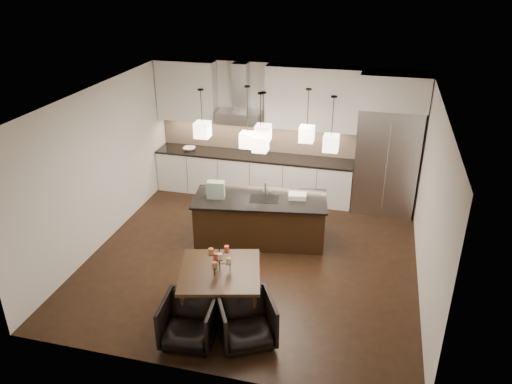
% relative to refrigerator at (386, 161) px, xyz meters
% --- Properties ---
extents(floor, '(5.50, 5.50, 0.02)m').
position_rel_refrigerator_xyz_m(floor, '(-2.10, -2.38, -1.08)').
color(floor, black).
rests_on(floor, ground).
extents(ceiling, '(5.50, 5.50, 0.02)m').
position_rel_refrigerator_xyz_m(ceiling, '(-2.10, -2.38, 1.73)').
color(ceiling, white).
rests_on(ceiling, wall_back).
extents(wall_back, '(5.50, 0.02, 2.80)m').
position_rel_refrigerator_xyz_m(wall_back, '(-2.10, 0.38, 0.32)').
color(wall_back, silver).
rests_on(wall_back, ground).
extents(wall_front, '(5.50, 0.02, 2.80)m').
position_rel_refrigerator_xyz_m(wall_front, '(-2.10, -5.14, 0.32)').
color(wall_front, silver).
rests_on(wall_front, ground).
extents(wall_left, '(0.02, 5.50, 2.80)m').
position_rel_refrigerator_xyz_m(wall_left, '(-4.86, -2.38, 0.32)').
color(wall_left, silver).
rests_on(wall_left, ground).
extents(wall_right, '(0.02, 5.50, 2.80)m').
position_rel_refrigerator_xyz_m(wall_right, '(0.66, -2.38, 0.32)').
color(wall_right, silver).
rests_on(wall_right, ground).
extents(refrigerator, '(1.20, 0.72, 2.15)m').
position_rel_refrigerator_xyz_m(refrigerator, '(0.00, 0.00, 0.00)').
color(refrigerator, '#B7B7BA').
rests_on(refrigerator, floor).
extents(fridge_panel, '(1.26, 0.72, 0.65)m').
position_rel_refrigerator_xyz_m(fridge_panel, '(0.00, 0.00, 1.40)').
color(fridge_panel, silver).
rests_on(fridge_panel, refrigerator).
extents(lower_cabinets, '(4.21, 0.62, 0.88)m').
position_rel_refrigerator_xyz_m(lower_cabinets, '(-2.73, 0.05, -0.64)').
color(lower_cabinets, silver).
rests_on(lower_cabinets, floor).
extents(countertop, '(4.21, 0.66, 0.04)m').
position_rel_refrigerator_xyz_m(countertop, '(-2.73, 0.05, -0.17)').
color(countertop, black).
rests_on(countertop, lower_cabinets).
extents(backsplash, '(4.21, 0.02, 0.63)m').
position_rel_refrigerator_xyz_m(backsplash, '(-2.73, 0.35, 0.16)').
color(backsplash, tan).
rests_on(backsplash, countertop).
extents(upper_cab_left, '(1.25, 0.35, 1.25)m').
position_rel_refrigerator_xyz_m(upper_cab_left, '(-4.20, 0.19, 1.10)').
color(upper_cab_left, silver).
rests_on(upper_cab_left, wall_back).
extents(upper_cab_right, '(1.85, 0.35, 1.25)m').
position_rel_refrigerator_xyz_m(upper_cab_right, '(-1.55, 0.19, 1.10)').
color(upper_cab_right, silver).
rests_on(upper_cab_right, wall_back).
extents(hood_canopy, '(0.90, 0.52, 0.24)m').
position_rel_refrigerator_xyz_m(hood_canopy, '(-3.03, 0.10, 0.65)').
color(hood_canopy, '#B7B7BA').
rests_on(hood_canopy, wall_back).
extents(hood_chimney, '(0.30, 0.28, 0.96)m').
position_rel_refrigerator_xyz_m(hood_chimney, '(-3.03, 0.21, 1.24)').
color(hood_chimney, '#B7B7BA').
rests_on(hood_chimney, hood_canopy).
extents(fruit_bowl, '(0.29, 0.29, 0.06)m').
position_rel_refrigerator_xyz_m(fruit_bowl, '(-4.14, 0.00, -0.12)').
color(fruit_bowl, silver).
rests_on(fruit_bowl, countertop).
extents(island_body, '(2.40, 1.26, 0.80)m').
position_rel_refrigerator_xyz_m(island_body, '(-2.13, -1.78, -0.67)').
color(island_body, black).
rests_on(island_body, floor).
extents(island_top, '(2.48, 1.34, 0.04)m').
position_rel_refrigerator_xyz_m(island_top, '(-2.13, -1.78, -0.25)').
color(island_top, black).
rests_on(island_top, island_body).
extents(faucet, '(0.12, 0.23, 0.35)m').
position_rel_refrigerator_xyz_m(faucet, '(-2.05, -1.67, -0.06)').
color(faucet, silver).
rests_on(faucet, island_top).
extents(tote_bag, '(0.33, 0.21, 0.31)m').
position_rel_refrigerator_xyz_m(tote_bag, '(-2.89, -1.94, -0.08)').
color(tote_bag, '#1D4629').
rests_on(tote_bag, island_top).
extents(food_container, '(0.34, 0.27, 0.09)m').
position_rel_refrigerator_xyz_m(food_container, '(-1.48, -1.62, -0.19)').
color(food_container, silver).
rests_on(food_container, island_top).
extents(dining_table, '(1.38, 1.38, 0.68)m').
position_rel_refrigerator_xyz_m(dining_table, '(-2.20, -3.87, -0.74)').
color(dining_table, black).
rests_on(dining_table, floor).
extents(candelabra, '(0.40, 0.40, 0.40)m').
position_rel_refrigerator_xyz_m(candelabra, '(-2.20, -3.87, -0.20)').
color(candelabra, black).
rests_on(candelabra, dining_table).
extents(candle_a, '(0.08, 0.08, 0.09)m').
position_rel_refrigerator_xyz_m(candle_a, '(-2.08, -3.83, -0.24)').
color(candle_a, '#D4B484').
rests_on(candle_a, candelabra).
extents(candle_b, '(0.08, 0.08, 0.09)m').
position_rel_refrigerator_xyz_m(candle_b, '(-2.29, -3.78, -0.24)').
color(candle_b, '#E04828').
rests_on(candle_b, candelabra).
extents(candle_c, '(0.08, 0.08, 0.09)m').
position_rel_refrigerator_xyz_m(candle_c, '(-2.24, -3.99, -0.24)').
color(candle_c, '#A45D2F').
rests_on(candle_c, candelabra).
extents(candle_d, '(0.08, 0.08, 0.09)m').
position_rel_refrigerator_xyz_m(candle_d, '(-2.13, -3.76, -0.09)').
color(candle_d, '#E04828').
rests_on(candle_d, candelabra).
extents(candle_e, '(0.08, 0.08, 0.09)m').
position_rel_refrigerator_xyz_m(candle_e, '(-2.32, -3.88, -0.09)').
color(candle_e, '#A45D2F').
rests_on(candle_e, candelabra).
extents(candle_f, '(0.08, 0.08, 0.09)m').
position_rel_refrigerator_xyz_m(candle_f, '(-2.16, -3.98, -0.09)').
color(candle_f, '#D4B484').
rests_on(candle_f, candelabra).
extents(armchair_left, '(0.76, 0.78, 0.65)m').
position_rel_refrigerator_xyz_m(armchair_left, '(-2.41, -4.62, -0.75)').
color(armchair_left, black).
rests_on(armchair_left, floor).
extents(armchair_right, '(0.97, 0.98, 0.67)m').
position_rel_refrigerator_xyz_m(armchair_right, '(-1.66, -4.43, -0.74)').
color(armchair_right, black).
rests_on(armchair_right, floor).
extents(pendant_a, '(0.24, 0.24, 0.26)m').
position_rel_refrigerator_xyz_m(pendant_a, '(-3.06, -2.03, 1.04)').
color(pendant_a, '#F7DEC2').
rests_on(pendant_a, ceiling).
extents(pendant_b, '(0.24, 0.24, 0.26)m').
position_rel_refrigerator_xyz_m(pendant_b, '(-2.39, -1.64, 0.79)').
color(pendant_b, '#F7DEC2').
rests_on(pendant_b, ceiling).
extents(pendant_c, '(0.24, 0.24, 0.26)m').
position_rel_refrigerator_xyz_m(pendant_c, '(-2.03, -1.98, 1.06)').
color(pendant_c, '#F7DEC2').
rests_on(pendant_c, ceiling).
extents(pendant_d, '(0.24, 0.24, 0.26)m').
position_rel_refrigerator_xyz_m(pendant_d, '(-1.37, -1.58, 0.96)').
color(pendant_d, '#F7DEC2').
rests_on(pendant_d, ceiling).
extents(pendant_e, '(0.24, 0.24, 0.26)m').
position_rel_refrigerator_xyz_m(pendant_e, '(-0.93, -1.95, 0.97)').
color(pendant_e, '#F7DEC2').
rests_on(pendant_e, ceiling).
extents(pendant_f, '(0.24, 0.24, 0.26)m').
position_rel_refrigerator_xyz_m(pendant_f, '(-2.06, -2.03, 0.89)').
color(pendant_f, '#F7DEC2').
rests_on(pendant_f, ceiling).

